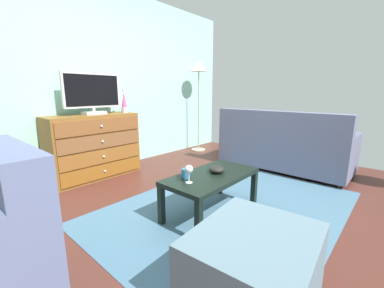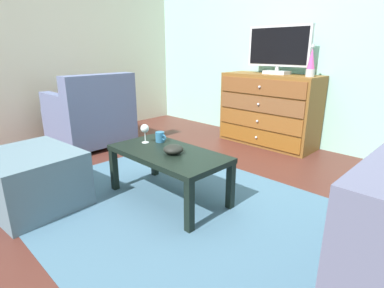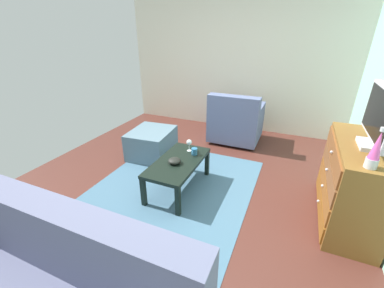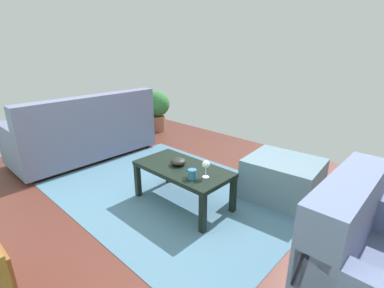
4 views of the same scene
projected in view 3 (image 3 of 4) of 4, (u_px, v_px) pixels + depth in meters
ground_plane at (187, 193)px, 3.05m from camera, size 5.47×4.50×0.05m
wall_plain_left at (242, 59)px, 4.56m from camera, size 0.12×4.50×2.64m
area_rug at (165, 196)px, 2.95m from camera, size 2.60×1.90×0.01m
dresser at (352, 183)px, 2.45m from camera, size 1.16×0.49×0.86m
tv at (379, 117)px, 2.10m from camera, size 0.77×0.18×0.54m
lava_lamp at (376, 151)px, 1.82m from camera, size 0.09×0.09×0.33m
coffee_table at (178, 165)px, 2.96m from camera, size 0.95×0.49×0.40m
wine_glass at (189, 143)px, 3.13m from camera, size 0.07×0.07×0.16m
mug at (194, 151)px, 3.07m from camera, size 0.11×0.08×0.08m
bowl_decorative at (175, 161)px, 2.87m from camera, size 0.15×0.15×0.07m
armchair at (236, 122)px, 4.28m from camera, size 0.80×0.84×0.87m
ottoman at (152, 143)px, 3.84m from camera, size 0.75×0.66×0.42m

